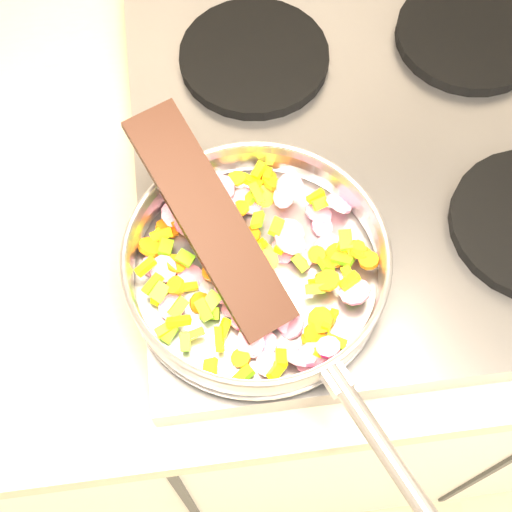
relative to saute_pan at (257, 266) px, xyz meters
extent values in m
cube|color=#939399|center=(0.18, 0.17, -0.07)|extent=(0.60, 0.60, 0.04)
cylinder|color=black|center=(0.04, 0.03, -0.04)|extent=(0.19, 0.19, 0.02)
cylinder|color=black|center=(0.04, 0.31, -0.04)|extent=(0.19, 0.19, 0.02)
cylinder|color=black|center=(0.32, 0.31, -0.04)|extent=(0.19, 0.19, 0.02)
cylinder|color=#9E9EA5|center=(0.00, 0.00, -0.03)|extent=(0.27, 0.27, 0.01)
torus|color=#9E9EA5|center=(0.00, 0.00, 0.00)|extent=(0.31, 0.31, 0.05)
torus|color=#9E9EA5|center=(0.00, 0.00, 0.02)|extent=(0.27, 0.27, 0.01)
cylinder|color=#9E9EA5|center=(0.09, -0.21, 0.01)|extent=(0.09, 0.18, 0.02)
cube|color=#9E9EA5|center=(0.06, -0.13, 0.01)|extent=(0.03, 0.04, 0.02)
cylinder|color=orange|center=(-0.07, 0.07, -0.02)|extent=(0.03, 0.03, 0.02)
cylinder|color=orange|center=(-0.09, 0.07, -0.02)|extent=(0.03, 0.03, 0.02)
cube|color=yellow|center=(0.03, 0.12, -0.01)|extent=(0.01, 0.02, 0.01)
cylinder|color=orange|center=(-0.02, -0.04, -0.02)|extent=(0.02, 0.02, 0.01)
cube|color=yellow|center=(0.01, 0.09, 0.00)|extent=(0.02, 0.03, 0.01)
cylinder|color=orange|center=(-0.09, 0.00, -0.02)|extent=(0.03, 0.03, 0.01)
cylinder|color=#D11461|center=(-0.10, 0.01, -0.01)|extent=(0.03, 0.03, 0.02)
cylinder|color=#D11461|center=(-0.09, -0.03, -0.01)|extent=(0.03, 0.03, 0.01)
cube|color=yellow|center=(-0.02, 0.02, -0.02)|extent=(0.02, 0.02, 0.01)
cube|color=#65B014|center=(-0.01, -0.07, -0.01)|extent=(0.03, 0.02, 0.01)
cube|color=#65B014|center=(-0.03, 0.11, -0.01)|extent=(0.03, 0.02, 0.01)
cube|color=#65B014|center=(-0.07, 0.07, 0.00)|extent=(0.02, 0.02, 0.01)
cube|color=yellow|center=(0.06, -0.02, -0.02)|extent=(0.03, 0.01, 0.01)
cube|color=#65B014|center=(0.08, 0.07, -0.01)|extent=(0.02, 0.02, 0.01)
cube|color=yellow|center=(-0.07, -0.06, -0.01)|extent=(0.02, 0.01, 0.01)
cylinder|color=orange|center=(-0.02, 0.04, -0.02)|extent=(0.03, 0.03, 0.01)
cube|color=yellow|center=(-0.10, 0.06, -0.01)|extent=(0.02, 0.01, 0.01)
cylinder|color=#D11461|center=(-0.07, 0.08, -0.01)|extent=(0.05, 0.04, 0.03)
cube|color=yellow|center=(-0.05, -0.07, -0.01)|extent=(0.01, 0.03, 0.02)
cylinder|color=#D11461|center=(0.00, 0.09, -0.02)|extent=(0.05, 0.05, 0.02)
cylinder|color=#D11461|center=(-0.02, 0.08, -0.02)|extent=(0.03, 0.03, 0.02)
cylinder|color=#D11461|center=(0.05, 0.09, 0.00)|extent=(0.04, 0.03, 0.03)
cube|color=#65B014|center=(-0.05, -0.04, -0.02)|extent=(0.02, 0.02, 0.01)
cylinder|color=orange|center=(0.00, 0.00, -0.01)|extent=(0.03, 0.02, 0.02)
cube|color=#65B014|center=(0.01, 0.06, -0.01)|extent=(0.02, 0.02, 0.02)
cylinder|color=#D11461|center=(-0.01, -0.02, -0.01)|extent=(0.03, 0.04, 0.02)
cylinder|color=#D11461|center=(0.03, -0.06, -0.02)|extent=(0.04, 0.04, 0.02)
cylinder|color=#D11461|center=(0.05, 0.01, -0.02)|extent=(0.03, 0.03, 0.01)
cube|color=#65B014|center=(-0.03, -0.11, -0.02)|extent=(0.02, 0.02, 0.02)
cylinder|color=orange|center=(0.11, -0.01, 0.00)|extent=(0.03, 0.02, 0.01)
cube|color=#65B014|center=(0.05, -0.03, 0.00)|extent=(0.02, 0.01, 0.01)
cube|color=#65B014|center=(-0.02, 0.02, 0.00)|extent=(0.02, 0.02, 0.01)
cube|color=yellow|center=(-0.04, -0.06, -0.01)|extent=(0.02, 0.02, 0.01)
cube|color=#65B014|center=(0.07, 0.00, -0.01)|extent=(0.02, 0.02, 0.02)
cylinder|color=#D11461|center=(0.08, 0.05, -0.02)|extent=(0.03, 0.02, 0.01)
cube|color=#65B014|center=(-0.11, 0.00, -0.01)|extent=(0.03, 0.03, 0.01)
cube|color=#65B014|center=(0.07, -0.02, -0.01)|extent=(0.02, 0.02, 0.01)
cylinder|color=#D11461|center=(-0.07, 0.06, -0.01)|extent=(0.03, 0.03, 0.02)
cylinder|color=#D11461|center=(-0.03, 0.10, -0.02)|extent=(0.04, 0.04, 0.02)
cube|color=#65B014|center=(0.05, 0.00, -0.01)|extent=(0.02, 0.02, 0.02)
cube|color=yellow|center=(0.05, -0.09, -0.01)|extent=(0.01, 0.02, 0.02)
cylinder|color=#D11461|center=(0.04, 0.04, -0.02)|extent=(0.04, 0.04, 0.01)
cylinder|color=orange|center=(0.01, 0.02, -0.02)|extent=(0.03, 0.03, 0.01)
cube|color=#65B014|center=(-0.05, 0.03, 0.00)|extent=(0.03, 0.02, 0.01)
cylinder|color=orange|center=(-0.03, -0.09, -0.02)|extent=(0.03, 0.03, 0.01)
cylinder|color=#D11461|center=(0.00, 0.01, -0.01)|extent=(0.04, 0.04, 0.01)
cylinder|color=#D11461|center=(0.02, -0.06, -0.02)|extent=(0.03, 0.03, 0.01)
cylinder|color=#D11461|center=(-0.01, -0.08, -0.02)|extent=(0.03, 0.03, 0.02)
cylinder|color=#D11461|center=(-0.02, 0.04, -0.02)|extent=(0.04, 0.04, 0.02)
cube|color=yellow|center=(0.10, 0.01, -0.01)|extent=(0.02, 0.02, 0.01)
cylinder|color=orange|center=(0.04, 0.09, -0.02)|extent=(0.03, 0.03, 0.02)
cube|color=#65B014|center=(0.03, 0.04, 0.00)|extent=(0.02, 0.03, 0.02)
cube|color=#65B014|center=(0.00, -0.04, -0.02)|extent=(0.01, 0.03, 0.02)
cube|color=yellow|center=(0.07, 0.08, -0.01)|extent=(0.02, 0.02, 0.01)
cube|color=yellow|center=(-0.10, 0.05, -0.02)|extent=(0.02, 0.03, 0.02)
cylinder|color=orange|center=(-0.08, 0.02, -0.01)|extent=(0.02, 0.02, 0.01)
cylinder|color=orange|center=(0.06, -0.06, -0.01)|extent=(0.03, 0.04, 0.03)
cube|color=#65B014|center=(-0.06, -0.04, -0.01)|extent=(0.02, 0.03, 0.02)
cylinder|color=orange|center=(-0.11, 0.04, -0.01)|extent=(0.04, 0.04, 0.02)
cube|color=yellow|center=(-0.11, 0.01, 0.00)|extent=(0.03, 0.02, 0.02)
cube|color=yellow|center=(-0.07, 0.09, -0.02)|extent=(0.03, 0.02, 0.01)
cube|color=#65B014|center=(-0.02, 0.06, -0.01)|extent=(0.02, 0.01, 0.01)
cylinder|color=#D11461|center=(-0.11, 0.02, -0.02)|extent=(0.03, 0.03, 0.02)
cylinder|color=#D11461|center=(-0.01, -0.01, 0.00)|extent=(0.04, 0.04, 0.02)
cube|color=#65B014|center=(0.01, 0.09, -0.01)|extent=(0.02, 0.02, 0.02)
cylinder|color=orange|center=(-0.05, 0.11, -0.02)|extent=(0.03, 0.02, 0.01)
cylinder|color=#D11461|center=(0.10, 0.07, -0.01)|extent=(0.03, 0.04, 0.03)
cube|color=#65B014|center=(-0.01, -0.02, -0.02)|extent=(0.02, 0.02, 0.02)
cylinder|color=#D11461|center=(0.00, -0.10, -0.01)|extent=(0.03, 0.03, 0.01)
cube|color=yellow|center=(0.05, 0.01, -0.02)|extent=(0.01, 0.03, 0.01)
cylinder|color=orange|center=(0.06, 0.01, -0.01)|extent=(0.02, 0.02, 0.02)
cube|color=yellow|center=(0.01, 0.03, -0.01)|extent=(0.02, 0.02, 0.02)
cylinder|color=orange|center=(-0.07, 0.09, -0.02)|extent=(0.03, 0.04, 0.03)
cylinder|color=orange|center=(0.02, 0.09, -0.02)|extent=(0.03, 0.03, 0.02)
cylinder|color=orange|center=(-0.09, -0.01, 0.00)|extent=(0.03, 0.03, 0.02)
cube|color=#65B014|center=(-0.06, -0.10, -0.01)|extent=(0.02, 0.02, 0.02)
cube|color=#65B014|center=(0.07, -0.09, -0.01)|extent=(0.03, 0.02, 0.01)
cube|color=yellow|center=(0.00, -0.11, -0.01)|extent=(0.02, 0.02, 0.01)
cylinder|color=#D11461|center=(0.03, 0.02, -0.02)|extent=(0.04, 0.04, 0.02)
cube|color=yellow|center=(0.09, -0.02, 0.00)|extent=(0.01, 0.02, 0.01)
cylinder|color=#D11461|center=(-0.07, 0.01, -0.02)|extent=(0.03, 0.03, 0.01)
cylinder|color=#D11461|center=(-0.03, -0.03, -0.02)|extent=(0.03, 0.04, 0.02)
cylinder|color=#D11461|center=(0.08, 0.02, -0.02)|extent=(0.04, 0.04, 0.02)
cube|color=yellow|center=(0.07, -0.06, -0.01)|extent=(0.02, 0.03, 0.01)
cube|color=yellow|center=(0.09, -0.03, 0.00)|extent=(0.02, 0.02, 0.01)
cube|color=yellow|center=(-0.10, -0.05, -0.01)|extent=(0.03, 0.02, 0.01)
cylinder|color=#D11461|center=(0.04, 0.03, 0.00)|extent=(0.04, 0.04, 0.02)
cylinder|color=#D11461|center=(0.01, -0.03, 0.00)|extent=(0.04, 0.04, 0.02)
cube|color=#65B014|center=(0.00, 0.02, 0.00)|extent=(0.02, 0.02, 0.02)
cube|color=#65B014|center=(0.00, 0.00, 0.00)|extent=(0.02, 0.02, 0.02)
cube|color=yellow|center=(-0.05, 0.05, -0.02)|extent=(0.02, 0.03, 0.02)
cube|color=yellow|center=(-0.10, -0.01, -0.02)|extent=(0.02, 0.02, 0.02)
cube|color=yellow|center=(0.01, -0.02, 0.00)|extent=(0.03, 0.01, 0.02)
cylinder|color=#D11461|center=(-0.08, 0.08, -0.01)|extent=(0.04, 0.04, 0.02)
cube|color=#65B014|center=(-0.07, 0.09, -0.01)|extent=(0.02, 0.02, 0.02)
cube|color=yellow|center=(0.03, 0.02, -0.01)|extent=(0.02, 0.02, 0.01)
cylinder|color=#D11461|center=(0.04, -0.10, -0.01)|extent=(0.05, 0.04, 0.03)
cylinder|color=#D11461|center=(-0.04, -0.02, -0.01)|extent=(0.04, 0.04, 0.02)
cube|color=#65B014|center=(0.00, 0.04, -0.02)|extent=(0.02, 0.02, 0.01)
cylinder|color=#D11461|center=(-0.01, -0.08, -0.02)|extent=(0.04, 0.04, 0.02)
cylinder|color=orange|center=(0.09, 0.01, -0.02)|extent=(0.04, 0.04, 0.02)
cylinder|color=orange|center=(0.11, 0.01, 0.00)|extent=(0.03, 0.02, 0.02)
cylinder|color=#D11461|center=(0.09, -0.04, 0.00)|extent=(0.04, 0.03, 0.02)
cylinder|color=#D11461|center=(0.03, -0.10, -0.01)|extent=(0.04, 0.03, 0.04)
cube|color=#65B014|center=(-0.07, 0.02, 0.00)|extent=(0.02, 0.02, 0.01)
cylinder|color=orange|center=(0.05, -0.08, -0.01)|extent=(0.03, 0.04, 0.03)
cylinder|color=orange|center=(0.05, -0.08, -0.01)|extent=(0.04, 0.03, 0.02)
cylinder|color=#D11461|center=(0.08, 0.06, -0.02)|extent=(0.04, 0.04, 0.02)
cylinder|color=orange|center=(-0.06, -0.02, -0.02)|extent=(0.03, 0.02, 0.03)
cube|color=yellow|center=(0.00, -0.11, 0.00)|extent=(0.02, 0.03, 0.02)
cylinder|color=#D11461|center=(0.06, -0.10, 0.00)|extent=(0.03, 0.03, 0.01)
cylinder|color=orange|center=(-0.01, 0.08, -0.01)|extent=(0.03, 0.03, 0.02)
cylinder|color=orange|center=(0.00, 0.04, -0.01)|extent=(0.03, 0.03, 0.02)
cylinder|color=#D11461|center=(0.04, 0.08, 0.00)|extent=(0.02, 0.03, 0.03)
cylinder|color=orange|center=(0.07, -0.03, 0.00)|extent=(0.03, 0.03, 0.02)
cube|color=yellow|center=(0.01, -0.10, 0.00)|extent=(0.01, 0.02, 0.02)
cylinder|color=#D11461|center=(-0.05, 0.10, -0.02)|extent=(0.03, 0.03, 0.02)
cube|color=#65B014|center=(0.10, -0.04, -0.01)|extent=(0.02, 0.02, 0.01)
cube|color=yellow|center=(-0.07, 0.07, -0.02)|extent=(0.02, 0.02, 0.02)
cube|color=yellow|center=(-0.02, -0.03, 0.00)|extent=(0.02, 0.02, 0.01)
cylinder|color=#D11461|center=(-0.03, 0.10, 0.00)|extent=(0.04, 0.03, 0.02)
cube|color=yellow|center=(0.02, 0.12, 0.00)|extent=(0.02, 0.02, 0.01)
cube|color=#65B014|center=(-0.05, -0.03, -0.01)|extent=(0.02, 0.02, 0.01)
cylinder|color=orange|center=(-0.05, 0.01, -0.02)|extent=(0.02, 0.02, 0.01)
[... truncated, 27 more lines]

